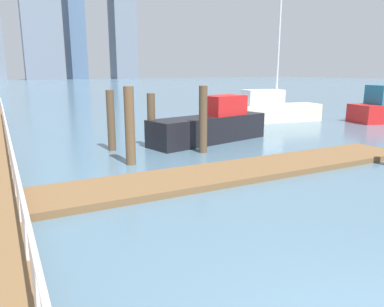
# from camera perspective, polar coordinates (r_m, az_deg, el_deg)

# --- Properties ---
(ground_plane) EXTENTS (300.00, 300.00, 0.00)m
(ground_plane) POSITION_cam_1_polar(r_m,az_deg,el_deg) (21.85, -18.97, 4.05)
(ground_plane) COLOR slate
(floating_dock) EXTENTS (12.95, 2.00, 0.18)m
(floating_dock) POSITION_cam_1_polar(r_m,az_deg,el_deg) (11.11, 7.66, -2.71)
(floating_dock) COLOR brown
(floating_dock) RESTS_ON ground_plane
(boardwalk_railing) EXTENTS (0.06, 29.17, 1.08)m
(boardwalk_railing) POSITION_cam_1_polar(r_m,az_deg,el_deg) (10.79, -26.68, 1.79)
(boardwalk_railing) COLOR white
(boardwalk_railing) RESTS_ON boardwalk
(dock_piling_0) EXTENTS (0.32, 0.32, 2.18)m
(dock_piling_0) POSITION_cam_1_polar(r_m,az_deg,el_deg) (14.82, -6.37, 5.13)
(dock_piling_0) COLOR brown
(dock_piling_0) RESTS_ON ground_plane
(dock_piling_1) EXTENTS (0.33, 0.33, 2.56)m
(dock_piling_1) POSITION_cam_1_polar(r_m,az_deg,el_deg) (12.06, -9.70, 4.23)
(dock_piling_1) COLOR brown
(dock_piling_1) RESTS_ON ground_plane
(dock_piling_3) EXTENTS (0.30, 0.30, 2.34)m
(dock_piling_3) POSITION_cam_1_polar(r_m,az_deg,el_deg) (14.47, -12.54, 5.03)
(dock_piling_3) COLOR brown
(dock_piling_3) RESTS_ON ground_plane
(dock_piling_5) EXTENTS (0.32, 0.32, 2.51)m
(dock_piling_5) POSITION_cam_1_polar(r_m,az_deg,el_deg) (13.74, 1.74, 5.30)
(dock_piling_5) COLOR brown
(dock_piling_5) RESTS_ON ground_plane
(moored_boat_1) EXTENTS (5.81, 2.53, 7.52)m
(moored_boat_1) POSITION_cam_1_polar(r_m,az_deg,el_deg) (23.05, 12.48, 6.78)
(moored_boat_1) COLOR beige
(moored_boat_1) RESTS_ON ground_plane
(moored_boat_2) EXTENTS (5.91, 2.72, 1.99)m
(moored_boat_2) POSITION_cam_1_polar(r_m,az_deg,el_deg) (16.06, 3.06, 4.45)
(moored_boat_2) COLOR black
(moored_boat_2) RESTS_ON ground_plane
(skyline_tower_3) EXTENTS (6.81, 12.83, 51.39)m
(skyline_tower_3) POSITION_cam_1_polar(r_m,az_deg,el_deg) (167.07, -18.04, 19.88)
(skyline_tower_3) COLOR slate
(skyline_tower_3) RESTS_ON ground_plane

